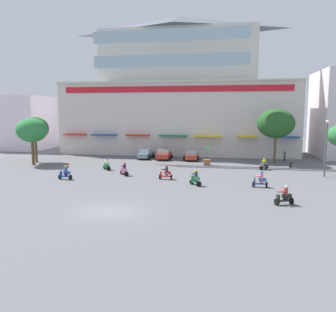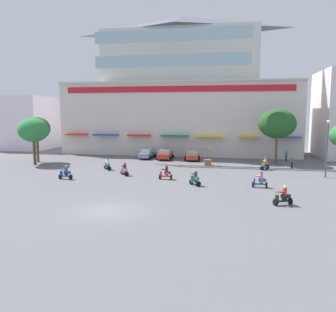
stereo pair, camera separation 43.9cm
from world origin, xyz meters
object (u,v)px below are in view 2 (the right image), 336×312
Objects in this scene: pedestrian_1 at (286,155)px; balloon_vendor_cart at (208,157)px; plaza_tree_0 at (33,130)px; scooter_rider_4 at (125,170)px; scooter_rider_3 at (283,197)px; scooter_rider_7 at (195,179)px; scooter_rider_1 at (108,165)px; pedestrian_0 at (292,161)px; parked_car_1 at (165,154)px; plaza_tree_2 at (37,129)px; scooter_rider_6 at (260,181)px; plaza_tree_1 at (277,124)px; scooter_rider_8 at (166,173)px; parked_car_0 at (147,154)px; parked_car_2 at (192,155)px; scooter_rider_9 at (66,173)px; scooter_rider_2 at (265,164)px; streetlamp_near at (327,144)px.

pedestrian_1 is 12.25m from balloon_vendor_cart.
scooter_rider_4 is (14.29, -5.24, -4.04)m from plaza_tree_0.
scooter_rider_3 is at bearing -26.16° from plaza_tree_0.
scooter_rider_7 is (-7.34, 5.66, 0.03)m from scooter_rider_3.
scooter_rider_1 is at bearing 135.66° from scooter_rider_4.
scooter_rider_3 is at bearing -101.59° from pedestrian_0.
scooter_rider_1 is at bearing -116.81° from parked_car_1.
scooter_rider_7 reaches higher than parked_car_1.
scooter_rider_1 is 13.41m from scooter_rider_7.
plaza_tree_2 is 31.83m from scooter_rider_6.
plaza_tree_1 is 10.46m from balloon_vendor_cart.
pedestrian_0 is at bearing 67.65° from scooter_rider_6.
scooter_rider_3 is at bearing -37.28° from scooter_rider_8.
plaza_tree_0 reaches higher than parked_car_0.
plaza_tree_1 is 5.09× the size of scooter_rider_4.
scooter_rider_1 is at bearing -10.90° from plaza_tree_0.
plaza_tree_2 is (-32.94, -4.39, -0.76)m from plaza_tree_1.
parked_car_2 is 18.72m from scooter_rider_6.
plaza_tree_1 reaches higher than plaza_tree_2.
plaza_tree_2 is at bearing -172.41° from plaza_tree_1.
scooter_rider_9 is at bearing -147.08° from plaza_tree_1.
parked_car_0 is at bearing 164.46° from pedestrian_0.
plaza_tree_0 reaches higher than pedestrian_0.
plaza_tree_0 is 20.74m from scooter_rider_8.
scooter_rider_2 is 7.70m from streetlamp_near.
balloon_vendor_cart is at bearing 155.14° from streetlamp_near.
parked_car_1 is 2.59× the size of scooter_rider_6.
pedestrian_1 is at bearing 3.95° from parked_car_1.
scooter_rider_2 is at bearing -110.45° from plaza_tree_1.
scooter_rider_9 is at bearing 177.55° from scooter_rider_7.
scooter_rider_3 is (16.56, -23.46, -0.12)m from parked_car_0.
scooter_rider_9 is 28.19m from streetlamp_near.
scooter_rider_8 is at bearing -132.49° from pedestrian_1.
scooter_rider_1 is (11.12, -2.14, -4.02)m from plaza_tree_0.
scooter_rider_3 is 0.60× the size of balloon_vendor_cart.
scooter_rider_4 is 14.86m from scooter_rider_6.
scooter_rider_9 is (9.69, -10.66, -4.10)m from plaza_tree_2.
plaza_tree_0 is 4.14× the size of scooter_rider_8.
plaza_tree_1 is at bearing 84.32° from scooter_rider_3.
parked_car_0 is at bearing 156.36° from scooter_rider_2.
scooter_rider_3 is at bearing -28.75° from plaza_tree_2.
pedestrian_1 is (17.54, 1.21, 0.16)m from parked_car_1.
scooter_rider_4 is 0.98× the size of scooter_rider_9.
streetlamp_near is at bearing 26.39° from scooter_rider_7.
parked_car_0 is at bearing 174.02° from parked_car_2.
parked_car_2 is 11.74m from scooter_rider_2.
scooter_rider_9 is 0.93× the size of pedestrian_1.
plaza_tree_2 is 4.18× the size of scooter_rider_3.
plaza_tree_2 reaches higher than scooter_rider_7.
plaza_tree_2 is 1.58× the size of parked_car_1.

